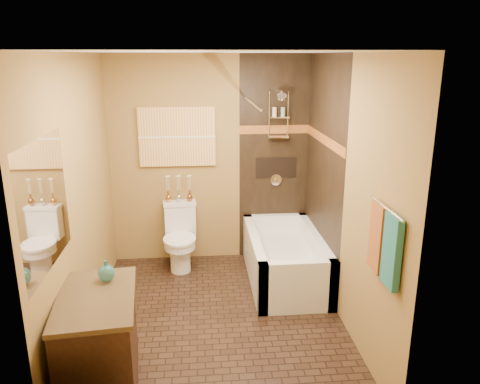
{
  "coord_description": "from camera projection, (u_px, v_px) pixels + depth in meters",
  "views": [
    {
      "loc": [
        -0.15,
        -4.04,
        2.47
      ],
      "look_at": [
        0.26,
        0.4,
        1.17
      ],
      "focal_mm": 35.0,
      "sensor_mm": 36.0,
      "label": 1
    }
  ],
  "objects": [
    {
      "name": "vanity_mirror",
      "position": [
        45.0,
        205.0,
        3.16
      ],
      "size": [
        0.01,
        1.0,
        0.9
      ],
      "primitive_type": "cube",
      "color": "white",
      "rests_on": "wall_left"
    },
    {
      "name": "bathtub",
      "position": [
        285.0,
        262.0,
        5.29
      ],
      "size": [
        0.8,
        1.5,
        0.55
      ],
      "color": "white",
      "rests_on": "floor"
    },
    {
      "name": "towel_teal",
      "position": [
        392.0,
        251.0,
        3.21
      ],
      "size": [
        0.05,
        0.22,
        0.52
      ],
      "primitive_type": "cube",
      "color": "#1F6965",
      "rests_on": "towel_bar"
    },
    {
      "name": "mosaic_band_right",
      "position": [
        324.0,
        139.0,
        4.93
      ],
      "size": [
        0.01,
        1.5,
        0.1
      ],
      "primitive_type": "cube",
      "color": "brown",
      "rests_on": "alcove_tile_right"
    },
    {
      "name": "alcove_tile_back",
      "position": [
        274.0,
        160.0,
        5.7
      ],
      "size": [
        0.85,
        0.01,
        2.5
      ],
      "primitive_type": "cube",
      "color": "black",
      "rests_on": "wall_back"
    },
    {
      "name": "wall_front",
      "position": [
        226.0,
        269.0,
        2.78
      ],
      "size": [
        2.4,
        0.02,
        2.5
      ],
      "primitive_type": "cube",
      "color": "olive",
      "rests_on": "floor"
    },
    {
      "name": "floor",
      "position": [
        218.0,
        319.0,
        4.57
      ],
      "size": [
        3.0,
        3.0,
        0.0
      ],
      "primitive_type": "plane",
      "color": "black",
      "rests_on": "ground"
    },
    {
      "name": "wall_back",
      "position": [
        211.0,
        161.0,
        5.65
      ],
      "size": [
        2.4,
        0.02,
        2.5
      ],
      "primitive_type": "cube",
      "color": "olive",
      "rests_on": "floor"
    },
    {
      "name": "vanity",
      "position": [
        99.0,
        344.0,
        3.49
      ],
      "size": [
        0.64,
        0.96,
        0.8
      ],
      "rotation": [
        0.0,
        0.0,
        0.1
      ],
      "color": "black",
      "rests_on": "floor"
    },
    {
      "name": "ceiling",
      "position": [
        213.0,
        52.0,
        3.86
      ],
      "size": [
        3.0,
        3.0,
        0.0
      ],
      "primitive_type": "plane",
      "color": "silver",
      "rests_on": "wall_back"
    },
    {
      "name": "toilet",
      "position": [
        180.0,
        237.0,
        5.58
      ],
      "size": [
        0.41,
        0.6,
        0.77
      ],
      "rotation": [
        0.0,
        0.0,
        0.1
      ],
      "color": "white",
      "rests_on": "floor"
    },
    {
      "name": "mosaic_band_back",
      "position": [
        275.0,
        129.0,
        5.59
      ],
      "size": [
        0.85,
        0.01,
        0.1
      ],
      "primitive_type": "cube",
      "color": "brown",
      "rests_on": "alcove_tile_back"
    },
    {
      "name": "bud_vases",
      "position": [
        179.0,
        188.0,
        5.59
      ],
      "size": [
        0.32,
        0.07,
        0.32
      ],
      "color": "#C2823C",
      "rests_on": "toilet"
    },
    {
      "name": "sunset_painting",
      "position": [
        177.0,
        137.0,
        5.5
      ],
      "size": [
        0.9,
        0.04,
        0.7
      ],
      "primitive_type": "cube",
      "color": "orange",
      "rests_on": "wall_back"
    },
    {
      "name": "wall_right",
      "position": [
        345.0,
        193.0,
        4.32
      ],
      "size": [
        0.02,
        3.0,
        2.5
      ],
      "primitive_type": "cube",
      "color": "olive",
      "rests_on": "floor"
    },
    {
      "name": "alcove_tile_right",
      "position": [
        323.0,
        173.0,
        5.03
      ],
      "size": [
        0.01,
        1.5,
        2.5
      ],
      "primitive_type": "cube",
      "color": "black",
      "rests_on": "wall_right"
    },
    {
      "name": "shower_fixtures",
      "position": [
        278.0,
        127.0,
        5.48
      ],
      "size": [
        0.24,
        0.33,
        1.16
      ],
      "color": "silver",
      "rests_on": "floor"
    },
    {
      "name": "curtain_rod",
      "position": [
        251.0,
        102.0,
        4.75
      ],
      "size": [
        0.03,
        1.55,
        0.03
      ],
      "primitive_type": "cylinder",
      "rotation": [
        1.57,
        0.0,
        0.0
      ],
      "color": "silver",
      "rests_on": "wall_back"
    },
    {
      "name": "towel_rust",
      "position": [
        378.0,
        237.0,
        3.46
      ],
      "size": [
        0.05,
        0.22,
        0.52
      ],
      "primitive_type": "cube",
      "color": "#98511B",
      "rests_on": "towel_bar"
    },
    {
      "name": "towel_bar",
      "position": [
        386.0,
        208.0,
        3.25
      ],
      "size": [
        0.02,
        0.55,
        0.02
      ],
      "primitive_type": "cylinder",
      "rotation": [
        1.57,
        0.0,
        0.0
      ],
      "color": "silver",
      "rests_on": "wall_right"
    },
    {
      "name": "wall_left",
      "position": [
        79.0,
        200.0,
        4.11
      ],
      "size": [
        0.02,
        3.0,
        2.5
      ],
      "primitive_type": "cube",
      "color": "olive",
      "rests_on": "floor"
    },
    {
      "name": "teal_bottle",
      "position": [
        106.0,
        271.0,
        3.59
      ],
      "size": [
        0.15,
        0.15,
        0.21
      ],
      "primitive_type": null,
      "rotation": [
        0.0,
        0.0,
        0.14
      ],
      "color": "#246C68",
      "rests_on": "vanity"
    },
    {
      "name": "alcove_niche",
      "position": [
        276.0,
        168.0,
        5.73
      ],
      "size": [
        0.5,
        0.01,
        0.25
      ],
      "primitive_type": "cube",
      "color": "black",
      "rests_on": "alcove_tile_back"
    }
  ]
}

